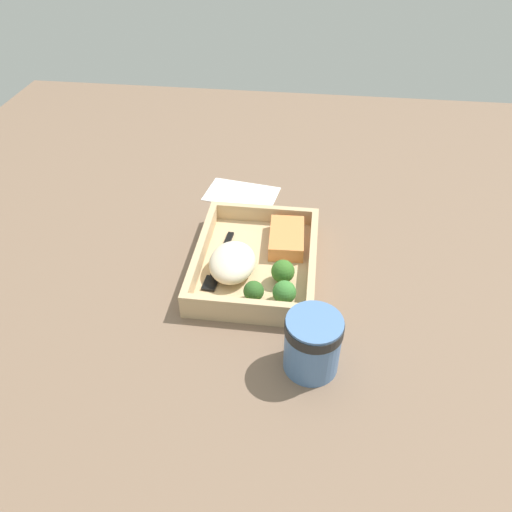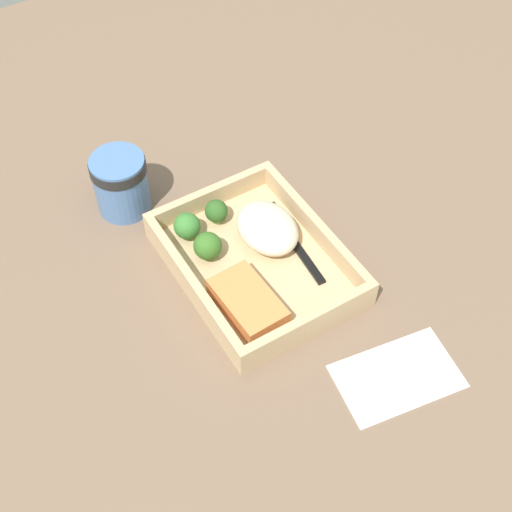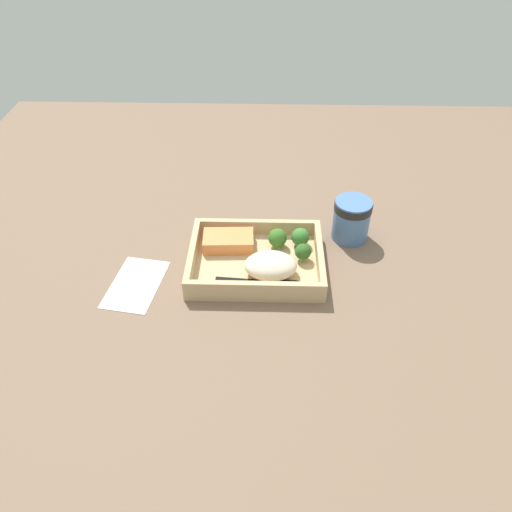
{
  "view_description": "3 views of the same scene",
  "coord_description": "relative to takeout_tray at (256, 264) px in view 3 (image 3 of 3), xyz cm",
  "views": [
    {
      "loc": [
        65.15,
        8.21,
        57.23
      ],
      "look_at": [
        0.0,
        0.0,
        2.7
      ],
      "focal_mm": 35.0,
      "sensor_mm": 36.0,
      "label": 1
    },
    {
      "loc": [
        -51.01,
        31.15,
        76.68
      ],
      "look_at": [
        0.0,
        0.0,
        2.7
      ],
      "focal_mm": 50.0,
      "sensor_mm": 36.0,
      "label": 2
    },
    {
      "loc": [
        2.02,
        -75.79,
        66.64
      ],
      "look_at": [
        0.0,
        0.0,
        2.7
      ],
      "focal_mm": 35.0,
      "sensor_mm": 36.0,
      "label": 3
    }
  ],
  "objects": [
    {
      "name": "paper_cup",
      "position": [
        19.94,
        10.27,
        4.51
      ],
      "size": [
        7.94,
        7.94,
        9.14
      ],
      "color": "#4E76AD",
      "rests_on": "ground_plane"
    },
    {
      "name": "tray_rim",
      "position": [
        0.0,
        0.0,
        2.19
      ],
      "size": [
        26.53,
        20.45,
        3.18
      ],
      "color": "tan",
      "rests_on": "takeout_tray"
    },
    {
      "name": "salmon_fillet",
      "position": [
        -5.84,
        4.81,
        1.97
      ],
      "size": [
        10.59,
        6.54,
        2.74
      ],
      "primitive_type": "cube",
      "rotation": [
        0.0,
        0.0,
        0.05
      ],
      "color": "#E48546",
      "rests_on": "takeout_tray"
    },
    {
      "name": "broccoli_floret_1",
      "position": [
        9.01,
        5.59,
        2.7
      ],
      "size": [
        3.73,
        3.73,
        4.04
      ],
      "color": "#84A55A",
      "rests_on": "takeout_tray"
    },
    {
      "name": "broccoli_floret_2",
      "position": [
        4.3,
        4.96,
        2.83
      ],
      "size": [
        3.86,
        3.86,
        4.24
      ],
      "color": "#7CA24F",
      "rests_on": "takeout_tray"
    },
    {
      "name": "takeout_tray",
      "position": [
        0.0,
        0.0,
        0.0
      ],
      "size": [
        26.53,
        20.45,
        1.2
      ],
      "primitive_type": "cube",
      "color": "tan",
      "rests_on": "ground_plane"
    },
    {
      "name": "receipt_slip",
      "position": [
        -23.21,
        -5.99,
        -0.48
      ],
      "size": [
        11.4,
        16.11,
        0.24
      ],
      "primitive_type": "cube",
      "rotation": [
        0.0,
        0.0,
        -0.16
      ],
      "color": "white",
      "rests_on": "ground_plane"
    },
    {
      "name": "fork",
      "position": [
        1.34,
        -6.34,
        0.82
      ],
      "size": [
        15.88,
        2.92,
        0.44
      ],
      "color": "black",
      "rests_on": "takeout_tray"
    },
    {
      "name": "mashed_potatoes",
      "position": [
        2.92,
        -3.6,
        2.78
      ],
      "size": [
        10.12,
        7.76,
        4.36
      ],
      "primitive_type": "ellipsoid",
      "color": "beige",
      "rests_on": "takeout_tray"
    },
    {
      "name": "ground_plane",
      "position": [
        0.0,
        0.0,
        -1.6
      ],
      "size": [
        160.0,
        160.0,
        2.0
      ],
      "primitive_type": "cube",
      "color": "brown"
    },
    {
      "name": "broccoli_floret_3",
      "position": [
        9.34,
        0.81,
        2.69
      ],
      "size": [
        3.26,
        3.26,
        3.8
      ],
      "color": "#82A859",
      "rests_on": "takeout_tray"
    }
  ]
}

